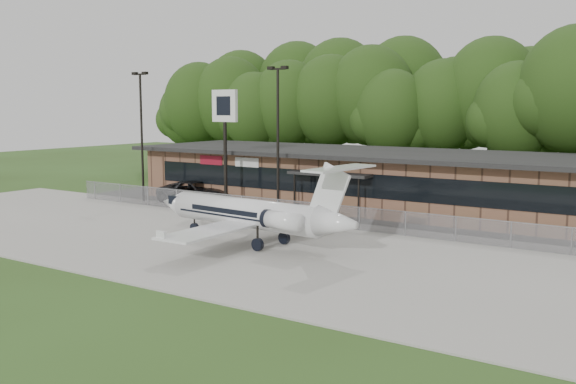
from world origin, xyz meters
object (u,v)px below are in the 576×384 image
Objects in this scene: business_jet at (253,215)px; suv at (196,192)px; terminal at (391,180)px; pole_sign at (225,119)px.

suv is at bearing 147.96° from business_jet.
suv is (-13.03, 10.01, -0.84)m from business_jet.
business_jet reaches higher than suv.
business_jet is at bearing -93.55° from terminal.
terminal is at bearing -71.73° from suv.
pole_sign reaches higher than suv.
business_jet is 16.46m from suv.
business_jet reaches higher than terminal.
suv is at bearing 165.91° from pole_sign.
suv is 7.32m from pole_sign.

